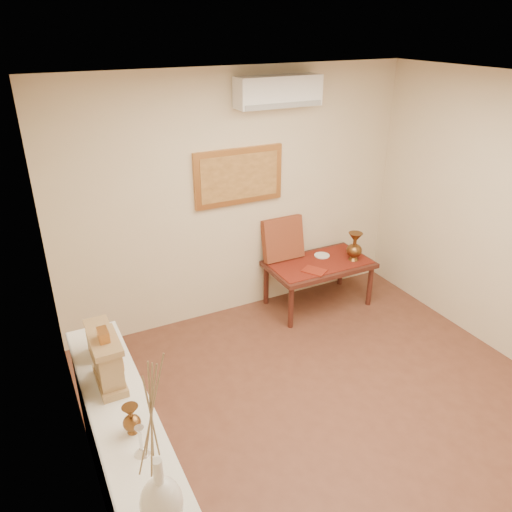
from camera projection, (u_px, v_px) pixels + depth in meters
floor at (355, 431)px, 4.15m from camera, size 4.50×4.50×0.00m
ceiling at (393, 93)px, 2.99m from camera, size 4.50×4.50×0.00m
wall_back at (238, 198)px, 5.38m from camera, size 4.00×0.02×2.70m
wall_left at (82, 369)px, 2.75m from camera, size 0.02×4.50×2.70m
white_vase at (154, 442)px, 2.09m from camera, size 0.20×0.20×1.04m
candlestick at (141, 441)px, 2.65m from camera, size 0.09×0.09×0.19m
brass_urn_small at (131, 416)px, 2.78m from camera, size 0.10×0.10×0.23m
table_cloth at (319, 262)px, 5.77m from camera, size 1.14×0.59×0.01m
brass_urn_tall at (355, 244)px, 5.74m from camera, size 0.18×0.18×0.41m
plate at (322, 255)px, 5.91m from camera, size 0.18×0.18×0.01m
menu at (314, 271)px, 5.56m from camera, size 0.28×0.31×0.01m
cushion at (283, 239)px, 5.76m from camera, size 0.50×0.20×0.51m
display_ledge at (130, 469)px, 3.20m from camera, size 0.37×2.02×0.98m
mantel_clock at (108, 361)px, 3.13m from camera, size 0.17×0.36×0.41m
wooden_chest at (100, 339)px, 3.44m from camera, size 0.16×0.21×0.24m
low_table at (319, 268)px, 5.80m from camera, size 1.20×0.70×0.55m
painting at (239, 176)px, 5.25m from camera, size 1.00×0.06×0.60m
ac_unit at (278, 91)px, 4.97m from camera, size 0.90×0.25×0.30m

